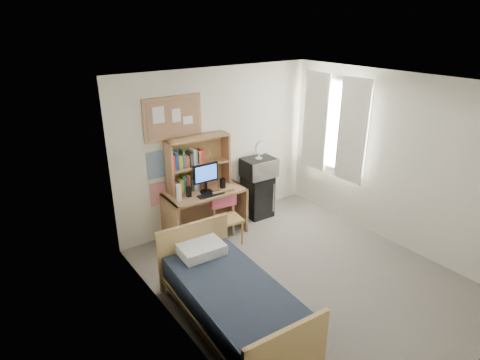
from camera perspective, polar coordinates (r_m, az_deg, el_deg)
floor at (r=5.70m, az=9.00°, el=-13.56°), size 3.60×4.20×0.02m
ceiling at (r=4.70m, az=10.93°, el=13.29°), size 3.60×4.20×0.02m
wall_back at (r=6.59m, az=-3.18°, el=4.53°), size 3.60×0.04×2.60m
wall_left at (r=4.08m, az=-8.41°, el=-7.36°), size 0.04×4.20×2.60m
wall_right at (r=6.40m, az=21.33°, el=2.46°), size 0.04×4.20×2.60m
window_unit at (r=6.96m, az=13.26°, el=7.51°), size 0.10×1.40×1.70m
curtain_left at (r=6.69m, az=15.64°, el=6.70°), size 0.04×0.55×1.70m
curtain_right at (r=7.20m, az=10.71°, el=8.19°), size 0.04×0.55×1.70m
bulletin_board at (r=6.04m, az=-9.51°, el=8.73°), size 0.94×0.03×0.64m
poster_wave at (r=6.10m, az=-11.82°, el=2.13°), size 0.30×0.01×0.42m
poster_japan at (r=6.28m, az=-11.49°, el=-1.90°), size 0.28×0.01×0.36m
desk at (r=6.44m, az=-4.97°, el=-4.72°), size 1.27×0.66×0.78m
desk_chair at (r=6.20m, az=-1.62°, el=-5.49°), size 0.47×0.47×0.83m
mini_fridge at (r=7.07m, az=2.51°, el=-2.21°), size 0.46×0.46×0.75m
bed at (r=4.78m, az=-1.03°, el=-17.21°), size 1.07×1.97×0.53m
hutch at (r=6.24m, az=-5.89°, el=2.43°), size 1.03×0.29×0.83m
monitor at (r=6.14m, az=-4.88°, el=0.17°), size 0.42×0.05×0.44m
keyboard at (r=6.11m, az=-4.17°, el=-2.08°), size 0.42×0.15×0.02m
speaker_left at (r=6.06m, az=-7.31°, el=-1.69°), size 0.07×0.07×0.16m
speaker_right at (r=6.33m, az=-2.48°, el=-0.46°), size 0.07×0.07×0.16m
water_bottle at (r=5.94m, az=-8.69°, el=-1.78°), size 0.08×0.08×0.25m
hoodie at (r=6.26m, az=-2.46°, el=-2.89°), size 0.43×0.18×0.20m
microwave at (r=6.85m, az=2.68°, el=1.82°), size 0.56×0.44×0.32m
desk_fan at (r=6.75m, az=2.72°, el=4.23°), size 0.24×0.24×0.29m
pillow at (r=5.12m, az=-5.49°, el=-9.78°), size 0.57×0.42×0.13m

